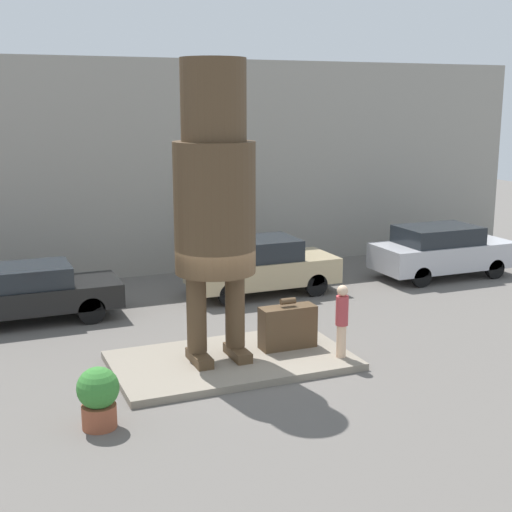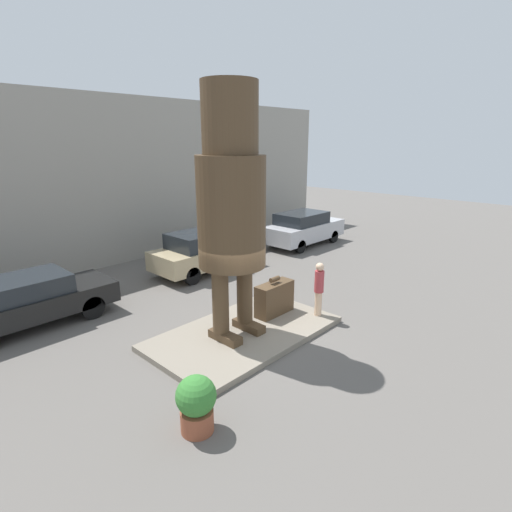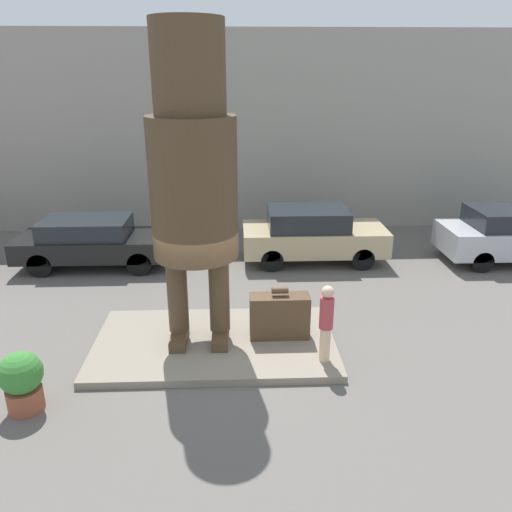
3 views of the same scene
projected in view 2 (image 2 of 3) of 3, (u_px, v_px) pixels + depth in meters
ground_plane at (244, 335)px, 10.60m from camera, size 60.00×60.00×0.00m
pedestal at (244, 333)px, 10.58m from camera, size 4.97×2.87×0.15m
building_backdrop at (85, 184)px, 15.34m from camera, size 28.00×0.60×6.72m
statue_figure at (231, 196)px, 9.40m from camera, size 1.65×1.65×6.11m
giant_suitcase at (274, 298)px, 11.45m from camera, size 1.24×0.46×1.12m
tourist at (319, 287)px, 11.26m from camera, size 0.27×0.27×1.57m
parked_car_black at (27, 300)px, 10.93m from camera, size 4.42×1.74×1.44m
parked_car_tan at (204, 251)px, 15.52m from camera, size 4.22×1.83×1.62m
parked_car_silver at (303, 228)px, 19.55m from camera, size 4.43×1.85×1.63m
planter_pot at (196, 403)px, 6.98m from camera, size 0.72×0.72×1.08m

